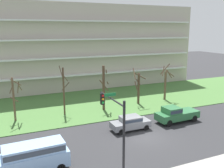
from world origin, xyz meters
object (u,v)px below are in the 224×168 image
at_px(tree_right, 138,87).
at_px(sedan_gray_center_right, 130,122).
at_px(tree_center, 104,88).
at_px(van_blue_center_left, 34,156).
at_px(tree_far_left, 14,97).
at_px(tree_far_right, 166,82).
at_px(tree_left, 64,90).
at_px(pickup_green_near_left, 176,114).
at_px(traffic_signal_mast, 115,124).

bearing_deg(tree_right, sedan_gray_center_right, -124.12).
relative_size(tree_center, sedan_gray_center_right, 1.41).
bearing_deg(tree_center, van_blue_center_left, -131.28).
bearing_deg(van_blue_center_left, tree_far_left, 90.69).
bearing_deg(tree_right, tree_far_right, 3.07).
bearing_deg(tree_far_left, tree_left, -0.90).
bearing_deg(sedan_gray_center_right, tree_left, -55.00).
xyz_separation_m(tree_left, van_blue_center_left, (-5.22, -12.38, -1.94)).
relative_size(tree_far_left, tree_left, 0.83).
relative_size(tree_far_left, van_blue_center_left, 1.03).
height_order(tree_center, pickup_green_near_left, tree_center).
bearing_deg(pickup_green_near_left, sedan_gray_center_right, -2.08).
bearing_deg(tree_right, pickup_green_near_left, -86.14).
bearing_deg(sedan_gray_center_right, tree_right, -124.36).
bearing_deg(pickup_green_near_left, tree_far_left, -26.31).
height_order(tree_far_left, tree_far_right, tree_far_right).
distance_m(van_blue_center_left, sedan_gray_center_right, 11.70).
xyz_separation_m(tree_center, tree_far_right, (10.74, 0.87, -0.36)).
bearing_deg(van_blue_center_left, pickup_green_near_left, 12.16).
xyz_separation_m(tree_left, tree_far_right, (16.18, 0.63, -0.47)).
bearing_deg(van_blue_center_left, tree_left, 64.43).
height_order(tree_center, tree_far_right, tree_center).
xyz_separation_m(tree_far_left, tree_far_right, (22.14, 0.54, -0.17)).
bearing_deg(tree_far_right, traffic_signal_mast, -134.54).
bearing_deg(traffic_signal_mast, van_blue_center_left, 149.71).
height_order(van_blue_center_left, sedan_gray_center_right, van_blue_center_left).
relative_size(tree_far_left, pickup_green_near_left, 1.00).
xyz_separation_m(van_blue_center_left, traffic_signal_mast, (5.46, -3.19, 2.92)).
xyz_separation_m(pickup_green_near_left, traffic_signal_mast, (-11.46, -7.68, 3.30)).
bearing_deg(tree_far_left, van_blue_center_left, -86.61).
distance_m(tree_right, traffic_signal_mast, 19.37).
bearing_deg(sedan_gray_center_right, pickup_green_near_left, 179.67).
bearing_deg(van_blue_center_left, sedan_gray_center_right, 19.95).
xyz_separation_m(tree_right, traffic_signal_mast, (-10.91, -15.93, 1.62)).
relative_size(tree_far_left, sedan_gray_center_right, 1.23).
distance_m(tree_far_left, tree_center, 11.40).
bearing_deg(sedan_gray_center_right, traffic_signal_mast, 55.05).
distance_m(van_blue_center_left, traffic_signal_mast, 6.97).
bearing_deg(tree_left, sedan_gray_center_right, -54.75).
bearing_deg(tree_left, pickup_green_near_left, -33.96).
distance_m(tree_left, tree_far_right, 16.20).
height_order(tree_left, traffic_signal_mast, tree_left).
xyz_separation_m(tree_left, traffic_signal_mast, (0.24, -15.56, 0.98)).
bearing_deg(tree_far_left, tree_center, -1.63).
relative_size(tree_far_right, van_blue_center_left, 1.09).
distance_m(tree_far_left, tree_right, 17.11).
height_order(tree_far_left, sedan_gray_center_right, tree_far_left).
xyz_separation_m(tree_center, tree_right, (5.71, 0.60, -0.53)).
xyz_separation_m(van_blue_center_left, sedan_gray_center_right, (10.78, 4.50, -0.52)).
xyz_separation_m(pickup_green_near_left, sedan_gray_center_right, (-6.14, 0.01, -0.14)).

